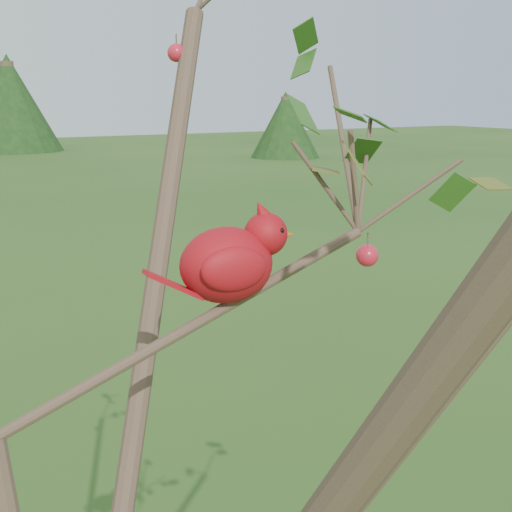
# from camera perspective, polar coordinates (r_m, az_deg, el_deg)

# --- Properties ---
(crabapple_tree) EXTENTS (2.35, 2.05, 2.95)m
(crabapple_tree) POSITION_cam_1_polar(r_m,az_deg,el_deg) (1.03, -13.62, -5.83)
(crabapple_tree) COLOR #443025
(crabapple_tree) RESTS_ON ground
(cardinal) EXTENTS (0.25, 0.14, 0.17)m
(cardinal) POSITION_cam_1_polar(r_m,az_deg,el_deg) (1.22, -1.80, -0.33)
(cardinal) COLOR #A10D19
(cardinal) RESTS_ON ground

